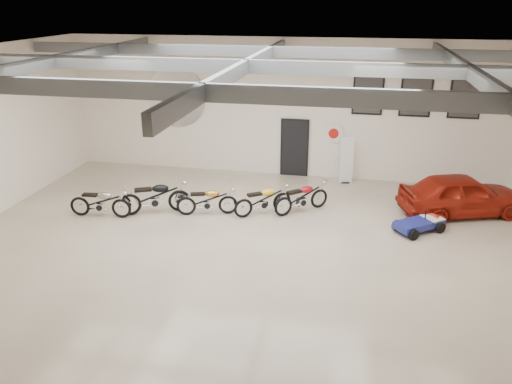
% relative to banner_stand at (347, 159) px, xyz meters
% --- Properties ---
extents(floor, '(16.00, 12.00, 0.01)m').
position_rel_banner_stand_xyz_m(floor, '(-2.43, -5.50, -0.88)').
color(floor, '#C5B397').
rests_on(floor, ground).
extents(ceiling, '(16.00, 12.00, 0.01)m').
position_rel_banner_stand_xyz_m(ceiling, '(-2.43, -5.50, 4.12)').
color(ceiling, gray).
rests_on(ceiling, back_wall).
extents(back_wall, '(16.00, 0.02, 5.00)m').
position_rel_banner_stand_xyz_m(back_wall, '(-2.43, 0.50, 1.62)').
color(back_wall, white).
rests_on(back_wall, floor).
extents(ceiling_beams, '(15.80, 11.80, 0.32)m').
position_rel_banner_stand_xyz_m(ceiling_beams, '(-2.43, -5.50, 3.87)').
color(ceiling_beams, slate).
rests_on(ceiling_beams, ceiling).
extents(door, '(0.92, 0.08, 2.10)m').
position_rel_banner_stand_xyz_m(door, '(-1.93, 0.45, 0.17)').
color(door, black).
rests_on(door, back_wall).
extents(logo_plaque, '(2.30, 0.06, 1.16)m').
position_rel_banner_stand_xyz_m(logo_plaque, '(-6.43, 0.45, 1.92)').
color(logo_plaque, silver).
rests_on(logo_plaque, back_wall).
extents(poster_left, '(1.05, 0.08, 1.35)m').
position_rel_banner_stand_xyz_m(poster_left, '(0.57, 0.46, 2.22)').
color(poster_left, black).
rests_on(poster_left, back_wall).
extents(poster_mid, '(1.05, 0.08, 1.35)m').
position_rel_banner_stand_xyz_m(poster_mid, '(2.17, 0.46, 2.22)').
color(poster_mid, black).
rests_on(poster_mid, back_wall).
extents(poster_right, '(1.05, 0.08, 1.35)m').
position_rel_banner_stand_xyz_m(poster_right, '(3.77, 0.46, 2.22)').
color(poster_right, black).
rests_on(poster_right, back_wall).
extents(oil_sign, '(0.72, 0.10, 0.72)m').
position_rel_banner_stand_xyz_m(oil_sign, '(-0.53, 0.45, 0.82)').
color(oil_sign, white).
rests_on(oil_sign, back_wall).
extents(banner_stand, '(0.51, 0.28, 1.76)m').
position_rel_banner_stand_xyz_m(banner_stand, '(0.00, 0.00, 0.00)').
color(banner_stand, white).
rests_on(banner_stand, floor).
extents(motorcycle_silver, '(1.92, 0.72, 0.98)m').
position_rel_banner_stand_xyz_m(motorcycle_silver, '(-7.22, -4.50, -0.39)').
color(motorcycle_silver, silver).
rests_on(motorcycle_silver, floor).
extents(motorcycle_black, '(2.24, 1.47, 1.12)m').
position_rel_banner_stand_xyz_m(motorcycle_black, '(-5.70, -3.92, -0.32)').
color(motorcycle_black, silver).
rests_on(motorcycle_black, floor).
extents(motorcycle_gold, '(1.92, 1.05, 0.95)m').
position_rel_banner_stand_xyz_m(motorcycle_gold, '(-4.08, -3.70, -0.40)').
color(motorcycle_gold, silver).
rests_on(motorcycle_gold, floor).
extents(motorcycle_yellow, '(1.86, 1.54, 0.97)m').
position_rel_banner_stand_xyz_m(motorcycle_yellow, '(-2.41, -3.34, -0.40)').
color(motorcycle_yellow, silver).
rests_on(motorcycle_yellow, floor).
extents(motorcycle_red, '(1.84, 1.70, 1.00)m').
position_rel_banner_stand_xyz_m(motorcycle_red, '(-1.26, -2.92, -0.38)').
color(motorcycle_red, silver).
rests_on(motorcycle_red, floor).
extents(go_kart, '(1.88, 1.72, 0.64)m').
position_rel_banner_stand_xyz_m(go_kart, '(2.31, -3.59, -0.56)').
color(go_kart, navy).
rests_on(go_kart, floor).
extents(vintage_car, '(2.65, 4.08, 1.29)m').
position_rel_banner_stand_xyz_m(vintage_car, '(3.57, -2.11, -0.24)').
color(vintage_car, maroon).
rests_on(vintage_car, floor).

